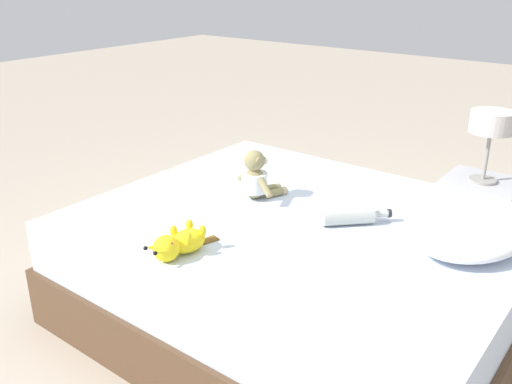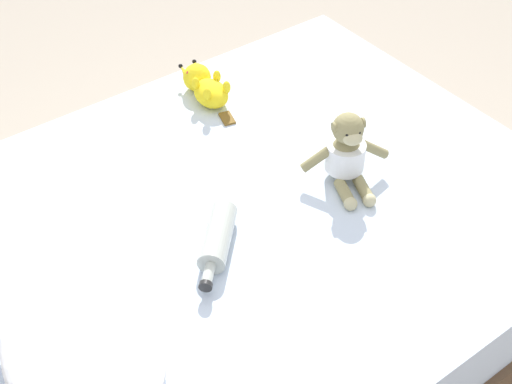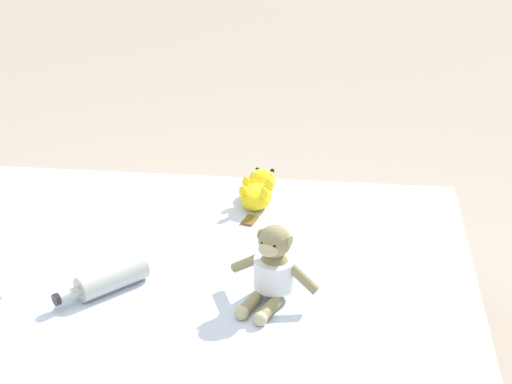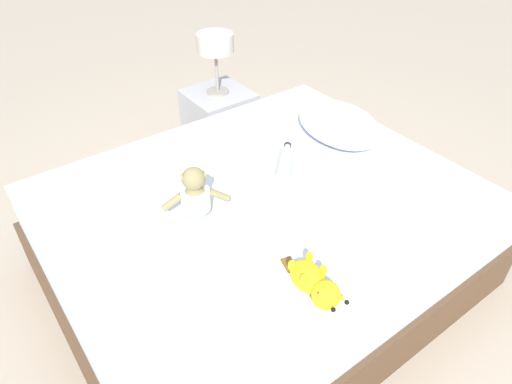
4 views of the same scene
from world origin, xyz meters
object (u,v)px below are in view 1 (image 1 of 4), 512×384
object	(u,v)px
nightstand	(476,220)
bedside_lamp	(492,125)
pillow	(471,233)
plush_yellow_creature	(179,243)
bed	(299,270)
plush_monkey	(256,178)
glass_bottle	(350,216)

from	to	relation	value
nightstand	bedside_lamp	world-z (taller)	bedside_lamp
pillow	plush_yellow_creature	bearing A→B (deg)	-48.59
bed	plush_yellow_creature	bearing A→B (deg)	-18.54
plush_monkey	plush_yellow_creature	xyz separation A→B (m)	(0.62, 0.11, -0.05)
nightstand	pillow	bearing A→B (deg)	13.37
bed	plush_yellow_creature	size ratio (longest dim) A/B	5.63
bed	plush_yellow_creature	xyz separation A→B (m)	(0.55, -0.18, 0.30)
plush_yellow_creature	pillow	bearing A→B (deg)	131.41
bed	pillow	size ratio (longest dim) A/B	3.06
bedside_lamp	plush_monkey	bearing A→B (deg)	-36.67
bed	glass_bottle	xyz separation A→B (m)	(-0.08, 0.19, 0.29)
bed	nightstand	world-z (taller)	bed
bed	bedside_lamp	distance (m)	1.26
plush_monkey	glass_bottle	size ratio (longest dim) A/B	1.10
pillow	nightstand	xyz separation A→B (m)	(-0.87, -0.21, -0.33)
plush_yellow_creature	bedside_lamp	world-z (taller)	bedside_lamp
plush_yellow_creature	nightstand	xyz separation A→B (m)	(-1.62, 0.63, -0.32)
glass_bottle	nightstand	xyz separation A→B (m)	(-0.99, 0.26, -0.32)
bed	plush_yellow_creature	distance (m)	0.66
nightstand	bedside_lamp	size ratio (longest dim) A/B	1.20
pillow	bedside_lamp	world-z (taller)	bedside_lamp
plush_monkey	bedside_lamp	size ratio (longest dim) A/B	0.73
glass_bottle	plush_yellow_creature	bearing A→B (deg)	-30.93
plush_yellow_creature	nightstand	distance (m)	1.77
plush_monkey	bedside_lamp	xyz separation A→B (m)	(-1.00, 0.74, 0.16)
pillow	plush_yellow_creature	world-z (taller)	pillow
bed	bedside_lamp	xyz separation A→B (m)	(-1.06, 0.45, 0.51)
pillow	bedside_lamp	xyz separation A→B (m)	(-0.87, -0.21, 0.20)
plush_monkey	glass_bottle	world-z (taller)	plush_monkey
pillow	nightstand	size ratio (longest dim) A/B	1.34
pillow	glass_bottle	size ratio (longest dim) A/B	2.42
bed	nightstand	distance (m)	1.16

